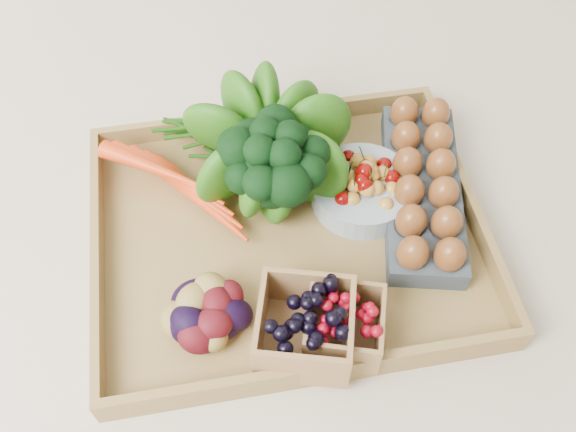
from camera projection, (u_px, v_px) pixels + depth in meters
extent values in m
plane|color=beige|center=(288.00, 240.00, 0.94)|extent=(4.00, 4.00, 0.00)
cube|color=olive|center=(288.00, 237.00, 0.94)|extent=(0.55, 0.45, 0.01)
sphere|color=#0C480B|center=(269.00, 138.00, 0.92)|extent=(0.17, 0.17, 0.17)
cylinder|color=#8C9EA5|center=(362.00, 190.00, 0.95)|extent=(0.15, 0.15, 0.04)
cube|color=#3A434A|center=(421.00, 191.00, 0.95)|extent=(0.18, 0.33, 0.04)
cube|color=black|center=(305.00, 327.00, 0.80)|extent=(0.15, 0.15, 0.08)
cube|color=maroon|center=(344.00, 325.00, 0.81)|extent=(0.12, 0.12, 0.07)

